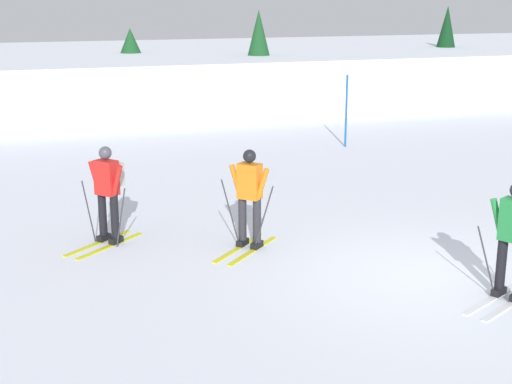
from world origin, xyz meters
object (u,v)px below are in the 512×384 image
at_px(skier_orange, 249,196).
at_px(conifer_far_centre, 446,44).
at_px(trail_marker_pole, 346,111).
at_px(conifer_far_right, 259,52).
at_px(skier_red, 108,189).
at_px(conifer_far_left, 131,59).

xyz_separation_m(skier_orange, conifer_far_centre, (14.04, 16.49, 1.19)).
xyz_separation_m(trail_marker_pole, conifer_far_centre, (8.87, 9.18, 1.09)).
distance_m(skier_orange, conifer_far_right, 15.81).
relative_size(skier_red, conifer_far_left, 0.59).
height_order(conifer_far_right, conifer_far_centre, conifer_far_centre).
bearing_deg(skier_red, conifer_far_right, 62.24).
bearing_deg(conifer_far_left, conifer_far_right, -30.87).
distance_m(trail_marker_pole, conifer_far_left, 11.15).
distance_m(conifer_far_right, conifer_far_centre, 9.07).
relative_size(trail_marker_pole, conifer_far_right, 0.56).
bearing_deg(conifer_far_centre, skier_orange, -130.41).
bearing_deg(trail_marker_pole, conifer_far_centre, 45.98).
bearing_deg(skier_orange, trail_marker_pole, 54.75).
bearing_deg(skier_orange, conifer_far_left, 87.55).
distance_m(skier_red, conifer_far_centre, 22.47).
relative_size(skier_red, skier_orange, 1.00).
bearing_deg(trail_marker_pole, conifer_far_left, 113.38).
distance_m(trail_marker_pole, conifer_far_right, 7.69).
bearing_deg(conifer_far_right, skier_red, -117.76).
distance_m(skier_red, conifer_far_left, 16.79).
height_order(skier_red, skier_orange, same).
bearing_deg(conifer_far_centre, conifer_far_left, 175.55).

